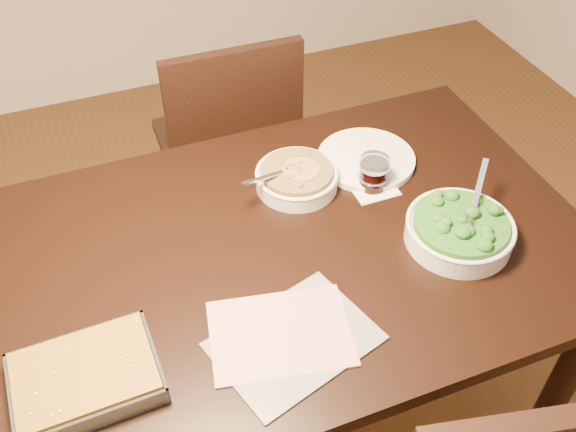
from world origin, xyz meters
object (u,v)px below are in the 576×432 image
Objects in this scene: wine_tumbler at (374,172)px; chair_far at (229,142)px; baking_dish at (86,377)px; stew_bowl at (297,177)px; dinner_plate at (366,159)px; table at (286,273)px; broccoli_bowl at (459,230)px.

wine_tumbler is 0.72m from chair_far.
wine_tumbler is at bearing 20.70° from baking_dish.
stew_bowl is 0.88× the size of dinner_plate.
chair_far is (-0.23, 0.53, -0.25)m from dinner_plate.
dinner_plate is (0.03, 0.10, -0.04)m from wine_tumbler.
chair_far is (0.08, 0.74, -0.15)m from table.
stew_bowl is 0.91× the size of broccoli_bowl.
broccoli_bowl is 0.26m from wine_tumbler.
table is 0.53m from baking_dish.
dinner_plate is 0.63m from chair_far.
wine_tumbler is 0.09× the size of chair_far.
dinner_plate is at bearing 114.04° from chair_far.
table is 0.75m from chair_far.
wine_tumbler reaches higher than table.
dinner_plate is (0.31, 0.21, 0.10)m from table.
stew_bowl is 0.62m from chair_far.
table is at bearing 161.16° from broccoli_bowl.
table is 6.24× the size of stew_bowl.
table is 1.55× the size of chair_far.
broccoli_bowl is 0.97× the size of dinner_plate.
baking_dish is 0.88m from dinner_plate.
wine_tumbler reaches higher than dinner_plate.
stew_bowl is 0.19m from wine_tumbler.
baking_dish is at bearing 60.15° from chair_far.
baking_dish is at bearing -157.03° from table.
baking_dish is (-0.48, -0.20, 0.12)m from table.
chair_far reaches higher than broccoli_bowl.
dinner_plate is (-0.07, 0.33, -0.02)m from broccoli_bowl.
wine_tumbler is at bearing 112.34° from broccoli_bowl.
chair_far is at bearing 113.18° from dinner_plate.
chair_far reaches higher than baking_dish.
broccoli_bowl is 2.89× the size of wine_tumbler.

